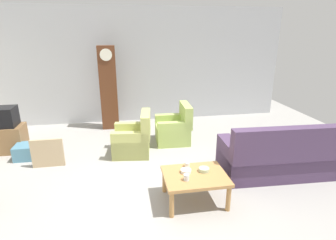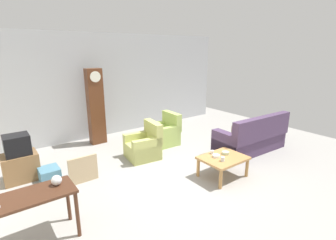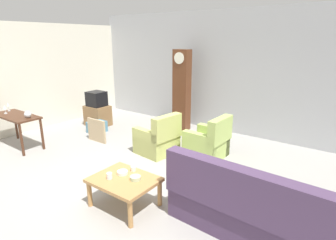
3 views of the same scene
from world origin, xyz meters
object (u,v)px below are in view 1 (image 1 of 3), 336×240
at_px(cup_blue_rimmed, 186,177).
at_px(bowl_shallow_green, 204,170).
at_px(couch_floral, 280,157).
at_px(tv_stand_cabinet, 8,139).
at_px(coffee_table_wood, 195,178).
at_px(grandfather_clock, 109,88).
at_px(armchair_olive_far, 174,130).
at_px(bowl_white_stacked, 186,171).
at_px(framed_picture_leaning, 48,153).
at_px(cup_white_porcelain, 187,164).
at_px(storage_box_blue, 25,151).
at_px(tv_crt, 4,117).
at_px(armchair_olive_near, 134,140).

relative_size(cup_blue_rimmed, bowl_shallow_green, 0.57).
relative_size(couch_floral, tv_stand_cabinet, 3.14).
relative_size(coffee_table_wood, grandfather_clock, 0.44).
bearing_deg(armchair_olive_far, bowl_white_stacked, -96.80).
xyz_separation_m(tv_stand_cabinet, framed_picture_leaning, (1.03, -0.91, -0.01)).
relative_size(couch_floral, cup_white_porcelain, 26.62).
height_order(couch_floral, storage_box_blue, couch_floral).
xyz_separation_m(couch_floral, tv_crt, (-5.29, 1.98, 0.44)).
distance_m(storage_box_blue, bowl_shallow_green, 3.82).
relative_size(armchair_olive_far, cup_blue_rimmed, 9.86).
xyz_separation_m(grandfather_clock, cup_blue_rimmed, (1.21, -3.78, -0.60)).
bearing_deg(armchair_olive_far, storage_box_blue, -174.19).
distance_m(armchair_olive_near, tv_crt, 2.81).
height_order(framed_picture_leaning, bowl_white_stacked, framed_picture_leaning).
relative_size(storage_box_blue, bowl_white_stacked, 2.63).
bearing_deg(bowl_white_stacked, bowl_shallow_green, -2.97).
xyz_separation_m(tv_stand_cabinet, bowl_white_stacked, (3.43, -2.39, 0.19)).
bearing_deg(tv_stand_cabinet, armchair_olive_far, -1.58).
relative_size(tv_stand_cabinet, bowl_white_stacked, 4.13).
xyz_separation_m(grandfather_clock, tv_crt, (-2.17, -1.16, -0.31)).
bearing_deg(couch_floral, storage_box_blue, 162.25).
bearing_deg(tv_stand_cabinet, armchair_olive_near, -12.12).
xyz_separation_m(armchair_olive_near, storage_box_blue, (-2.25, 0.15, -0.16)).
height_order(storage_box_blue, bowl_shallow_green, bowl_shallow_green).
bearing_deg(coffee_table_wood, couch_floral, 16.15).
bearing_deg(armchair_olive_near, cup_blue_rimmed, -71.72).
xyz_separation_m(armchair_olive_far, bowl_shallow_green, (0.01, -2.30, 0.18)).
bearing_deg(armchair_olive_far, coffee_table_wood, -93.60).
distance_m(cup_white_porcelain, bowl_white_stacked, 0.19).
bearing_deg(bowl_shallow_green, cup_blue_rimmed, -148.01).
distance_m(tv_crt, cup_blue_rimmed, 4.28).
distance_m(couch_floral, bowl_white_stacked, 1.91).
bearing_deg(cup_white_porcelain, cup_blue_rimmed, -105.35).
bearing_deg(framed_picture_leaning, bowl_white_stacked, -31.72).
xyz_separation_m(armchair_olive_near, armchair_olive_far, (0.99, 0.48, 0.00)).
relative_size(armchair_olive_far, grandfather_clock, 0.42).
bearing_deg(tv_stand_cabinet, framed_picture_leaning, -41.40).
distance_m(grandfather_clock, storage_box_blue, 2.53).
relative_size(armchair_olive_far, coffee_table_wood, 0.96).
bearing_deg(tv_crt, cup_blue_rimmed, -37.69).
bearing_deg(coffee_table_wood, bowl_white_stacked, 143.40).
height_order(armchair_olive_near, tv_stand_cabinet, armchair_olive_near).
distance_m(couch_floral, framed_picture_leaning, 4.39).
distance_m(framed_picture_leaning, bowl_white_stacked, 2.83).
distance_m(grandfather_clock, cup_blue_rimmed, 4.01).
bearing_deg(armchair_olive_far, bowl_shallow_green, -89.69).
distance_m(armchair_olive_far, tv_crt, 3.73).
bearing_deg(tv_crt, armchair_olive_near, -12.12).
height_order(cup_white_porcelain, bowl_white_stacked, cup_white_porcelain).
xyz_separation_m(coffee_table_wood, tv_stand_cabinet, (-3.55, 2.48, -0.10)).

